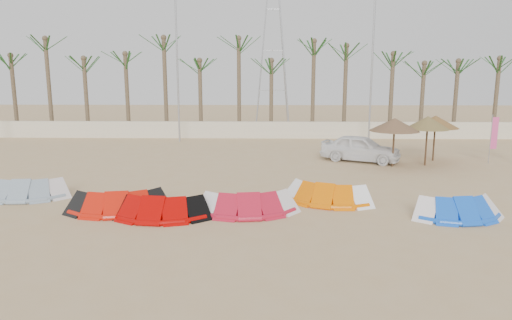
{
  "coord_description": "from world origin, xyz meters",
  "views": [
    {
      "loc": [
        0.43,
        -13.46,
        5.01
      ],
      "look_at": [
        0.0,
        6.0,
        1.3
      ],
      "focal_mm": 32.0,
      "sensor_mm": 36.0,
      "label": 1
    }
  ],
  "objects_px": {
    "parasol_mid": "(428,123)",
    "parasol_left": "(395,125)",
    "parasol_right": "(436,122)",
    "kite_grey": "(29,187)",
    "kite_red_right": "(248,200)",
    "kite_orange": "(326,191)",
    "car": "(360,148)",
    "kite_blue": "(456,205)",
    "kite_red_mid": "(159,203)",
    "kite_red_left": "(121,199)"
  },
  "relations": [
    {
      "from": "kite_grey",
      "to": "kite_red_mid",
      "type": "bearing_deg",
      "value": -21.19
    },
    {
      "from": "kite_grey",
      "to": "kite_red_mid",
      "type": "distance_m",
      "value": 6.37
    },
    {
      "from": "kite_red_right",
      "to": "kite_orange",
      "type": "relative_size",
      "value": 0.98
    },
    {
      "from": "parasol_mid",
      "to": "parasol_right",
      "type": "distance_m",
      "value": 1.71
    },
    {
      "from": "kite_red_right",
      "to": "kite_blue",
      "type": "height_order",
      "value": "same"
    },
    {
      "from": "kite_orange",
      "to": "car",
      "type": "relative_size",
      "value": 0.85
    },
    {
      "from": "kite_red_mid",
      "to": "parasol_mid",
      "type": "distance_m",
      "value": 15.75
    },
    {
      "from": "kite_red_left",
      "to": "kite_grey",
      "type": "bearing_deg",
      "value": 158.47
    },
    {
      "from": "parasol_left",
      "to": "parasol_mid",
      "type": "xyz_separation_m",
      "value": [
        1.89,
        0.36,
        0.07
      ]
    },
    {
      "from": "kite_red_mid",
      "to": "parasol_right",
      "type": "xyz_separation_m",
      "value": [
        13.56,
        10.66,
        1.85
      ]
    },
    {
      "from": "kite_red_left",
      "to": "parasol_left",
      "type": "relative_size",
      "value": 1.43
    },
    {
      "from": "kite_red_right",
      "to": "parasol_mid",
      "type": "height_order",
      "value": "parasol_mid"
    },
    {
      "from": "parasol_mid",
      "to": "kite_orange",
      "type": "bearing_deg",
      "value": -131.35
    },
    {
      "from": "kite_red_left",
      "to": "kite_red_mid",
      "type": "xyz_separation_m",
      "value": [
        1.57,
        -0.58,
        0.0
      ]
    },
    {
      "from": "kite_red_left",
      "to": "parasol_right",
      "type": "distance_m",
      "value": 18.27
    },
    {
      "from": "parasol_left",
      "to": "car",
      "type": "xyz_separation_m",
      "value": [
        -1.46,
        1.48,
        -1.53
      ]
    },
    {
      "from": "parasol_left",
      "to": "kite_grey",
      "type": "bearing_deg",
      "value": -158.49
    },
    {
      "from": "kite_grey",
      "to": "kite_orange",
      "type": "relative_size",
      "value": 0.91
    },
    {
      "from": "kite_red_right",
      "to": "kite_grey",
      "type": "bearing_deg",
      "value": 168.89
    },
    {
      "from": "kite_red_mid",
      "to": "kite_red_right",
      "type": "relative_size",
      "value": 1.01
    },
    {
      "from": "kite_grey",
      "to": "kite_red_mid",
      "type": "relative_size",
      "value": 0.91
    },
    {
      "from": "kite_red_mid",
      "to": "parasol_right",
      "type": "bearing_deg",
      "value": 38.18
    },
    {
      "from": "kite_red_left",
      "to": "parasol_left",
      "type": "distance_m",
      "value": 14.95
    },
    {
      "from": "kite_grey",
      "to": "kite_red_right",
      "type": "distance_m",
      "value": 9.28
    },
    {
      "from": "kite_grey",
      "to": "kite_red_right",
      "type": "bearing_deg",
      "value": -11.11
    },
    {
      "from": "kite_orange",
      "to": "car",
      "type": "distance_m",
      "value": 8.96
    },
    {
      "from": "kite_red_left",
      "to": "kite_red_mid",
      "type": "height_order",
      "value": "same"
    },
    {
      "from": "kite_grey",
      "to": "parasol_left",
      "type": "xyz_separation_m",
      "value": [
        16.67,
        6.57,
        1.88
      ]
    },
    {
      "from": "kite_red_left",
      "to": "parasol_right",
      "type": "height_order",
      "value": "parasol_right"
    },
    {
      "from": "kite_red_right",
      "to": "kite_orange",
      "type": "height_order",
      "value": "same"
    },
    {
      "from": "kite_grey",
      "to": "kite_red_left",
      "type": "distance_m",
      "value": 4.7
    },
    {
      "from": "parasol_right",
      "to": "car",
      "type": "relative_size",
      "value": 0.58
    },
    {
      "from": "parasol_mid",
      "to": "parasol_left",
      "type": "bearing_deg",
      "value": -169.14
    },
    {
      "from": "kite_blue",
      "to": "parasol_left",
      "type": "bearing_deg",
      "value": 88.94
    },
    {
      "from": "kite_red_left",
      "to": "kite_red_mid",
      "type": "relative_size",
      "value": 1.01
    },
    {
      "from": "parasol_right",
      "to": "car",
      "type": "bearing_deg",
      "value": -175.91
    },
    {
      "from": "kite_grey",
      "to": "kite_orange",
      "type": "xyz_separation_m",
      "value": [
        12.14,
        -0.37,
        0.0
      ]
    },
    {
      "from": "kite_blue",
      "to": "parasol_mid",
      "type": "xyz_separation_m",
      "value": [
        2.05,
        9.2,
        1.95
      ]
    },
    {
      "from": "kite_red_left",
      "to": "kite_red_right",
      "type": "xyz_separation_m",
      "value": [
        4.73,
        -0.06,
        -0.0
      ]
    },
    {
      "from": "kite_grey",
      "to": "parasol_mid",
      "type": "height_order",
      "value": "parasol_mid"
    },
    {
      "from": "parasol_left",
      "to": "car",
      "type": "distance_m",
      "value": 2.58
    },
    {
      "from": "kite_orange",
      "to": "kite_grey",
      "type": "bearing_deg",
      "value": 178.28
    },
    {
      "from": "kite_red_left",
      "to": "kite_blue",
      "type": "distance_m",
      "value": 12.14
    },
    {
      "from": "parasol_left",
      "to": "car",
      "type": "height_order",
      "value": "parasol_left"
    },
    {
      "from": "parasol_left",
      "to": "kite_orange",
      "type": "bearing_deg",
      "value": -123.16
    },
    {
      "from": "kite_red_left",
      "to": "kite_blue",
      "type": "bearing_deg",
      "value": -2.55
    },
    {
      "from": "kite_red_left",
      "to": "kite_orange",
      "type": "height_order",
      "value": "same"
    },
    {
      "from": "kite_red_mid",
      "to": "kite_orange",
      "type": "xyz_separation_m",
      "value": [
        6.19,
        1.94,
        -0.0
      ]
    },
    {
      "from": "kite_blue",
      "to": "parasol_mid",
      "type": "distance_m",
      "value": 9.62
    },
    {
      "from": "kite_red_left",
      "to": "kite_red_right",
      "type": "height_order",
      "value": "same"
    }
  ]
}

